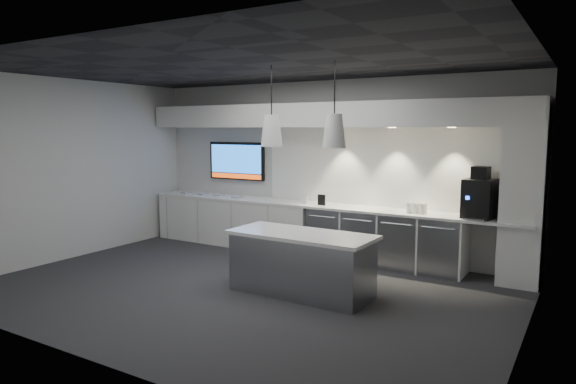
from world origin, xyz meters
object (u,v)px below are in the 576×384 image
Objects in this scene: island at (301,263)px; bin at (247,265)px; wall_tv at (237,161)px; coffee_machine at (480,197)px.

island reaches higher than bin.
wall_tv is 2.99m from bin.
island is at bearing -127.19° from coffee_machine.
bin is 3.49m from coffee_machine.
bin is at bearing 173.96° from island.
coffee_machine is at bearing 47.58° from island.
wall_tv is 4.55m from coffee_machine.
island is at bearing -39.22° from wall_tv.
wall_tv is 2.76× the size of bin.
wall_tv is at bearing 129.61° from bin.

